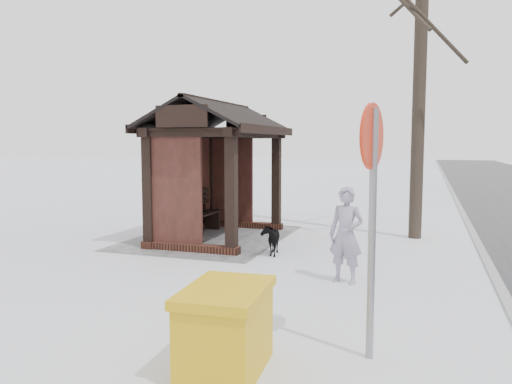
{
  "coord_description": "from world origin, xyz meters",
  "views": [
    {
      "loc": [
        10.29,
        4.42,
        2.14
      ],
      "look_at": [
        -0.24,
        0.8,
        1.06
      ],
      "focal_mm": 35.0,
      "sensor_mm": 36.0,
      "label": 1
    }
  ],
  "objects_px": {
    "pedestrian": "(346,235)",
    "road_sign": "(372,178)",
    "dog": "(271,239)",
    "bus_shelter": "(212,143)",
    "grit_bin": "(226,329)"
  },
  "relations": [
    {
      "from": "pedestrian",
      "to": "road_sign",
      "type": "distance_m",
      "value": 2.93
    },
    {
      "from": "pedestrian",
      "to": "dog",
      "type": "xyz_separation_m",
      "value": [
        -1.49,
        -1.68,
        -0.44
      ]
    },
    {
      "from": "pedestrian",
      "to": "road_sign",
      "type": "height_order",
      "value": "road_sign"
    },
    {
      "from": "pedestrian",
      "to": "road_sign",
      "type": "relative_size",
      "value": 0.59
    },
    {
      "from": "bus_shelter",
      "to": "dog",
      "type": "distance_m",
      "value": 2.83
    },
    {
      "from": "grit_bin",
      "to": "road_sign",
      "type": "relative_size",
      "value": 0.44
    },
    {
      "from": "grit_bin",
      "to": "pedestrian",
      "type": "bearing_deg",
      "value": 166.24
    },
    {
      "from": "dog",
      "to": "pedestrian",
      "type": "bearing_deg",
      "value": -54.93
    },
    {
      "from": "pedestrian",
      "to": "grit_bin",
      "type": "relative_size",
      "value": 1.34
    },
    {
      "from": "bus_shelter",
      "to": "road_sign",
      "type": "xyz_separation_m",
      "value": [
        5.36,
        4.07,
        -0.36
      ]
    },
    {
      "from": "road_sign",
      "to": "bus_shelter",
      "type": "bearing_deg",
      "value": -130.63
    },
    {
      "from": "bus_shelter",
      "to": "pedestrian",
      "type": "xyz_separation_m",
      "value": [
        2.7,
        3.43,
        -1.42
      ]
    },
    {
      "from": "bus_shelter",
      "to": "road_sign",
      "type": "bearing_deg",
      "value": 37.22
    },
    {
      "from": "bus_shelter",
      "to": "dog",
      "type": "relative_size",
      "value": 4.91
    },
    {
      "from": "pedestrian",
      "to": "dog",
      "type": "distance_m",
      "value": 2.29
    }
  ]
}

